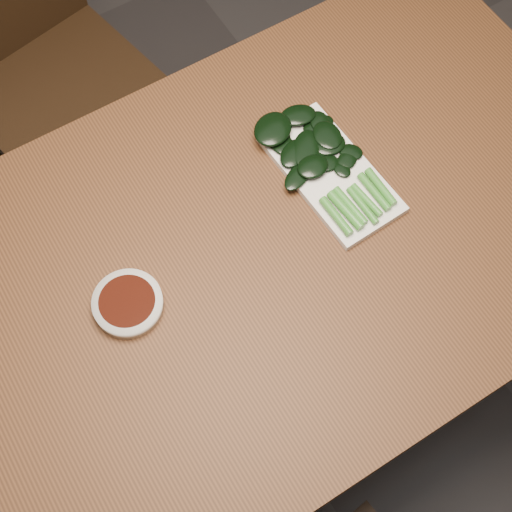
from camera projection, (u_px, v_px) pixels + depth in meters
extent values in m
plane|color=#2F2C2C|center=(250.00, 375.00, 1.88)|extent=(6.00, 6.00, 0.00)
cube|color=#4D2B16|center=(247.00, 259.00, 1.22)|extent=(1.40, 0.80, 0.04)
cylinder|color=#4D2B16|center=(393.00, 99.00, 1.82)|extent=(0.05, 0.05, 0.71)
cube|color=black|center=(65.00, 94.00, 1.73)|extent=(0.49, 0.49, 0.04)
cylinder|color=black|center=(72.00, 229.00, 1.83)|extent=(0.04, 0.04, 0.41)
cylinder|color=black|center=(178.00, 149.00, 1.93)|extent=(0.04, 0.04, 0.41)
cylinder|color=black|center=(97.00, 73.00, 2.04)|extent=(0.04, 0.04, 0.41)
cylinder|color=silver|center=(128.00, 304.00, 1.15)|extent=(0.11, 0.11, 0.03)
cylinder|color=#360E04|center=(127.00, 301.00, 1.14)|extent=(0.09, 0.09, 0.00)
cube|color=silver|center=(331.00, 173.00, 1.26)|extent=(0.15, 0.28, 0.01)
cylinder|color=#3E862E|center=(336.00, 216.00, 1.20)|extent=(0.02, 0.08, 0.01)
cylinder|color=#3E862E|center=(345.00, 210.00, 1.21)|extent=(0.02, 0.08, 0.02)
cylinder|color=#3E862E|center=(350.00, 206.00, 1.21)|extent=(0.02, 0.08, 0.01)
cylinder|color=#3E862E|center=(363.00, 206.00, 1.21)|extent=(0.01, 0.08, 0.01)
cylinder|color=#3E862E|center=(367.00, 200.00, 1.22)|extent=(0.02, 0.07, 0.01)
cylinder|color=#3E862E|center=(374.00, 192.00, 1.22)|extent=(0.02, 0.08, 0.01)
cylinder|color=#3E862E|center=(381.00, 187.00, 1.23)|extent=(0.02, 0.08, 0.01)
ellipsoid|color=black|center=(327.00, 135.00, 1.27)|extent=(0.06, 0.07, 0.01)
ellipsoid|color=black|center=(328.00, 144.00, 1.26)|extent=(0.07, 0.06, 0.01)
ellipsoid|color=black|center=(273.00, 129.00, 1.27)|extent=(0.10, 0.10, 0.01)
ellipsoid|color=black|center=(298.00, 176.00, 1.24)|extent=(0.08, 0.06, 0.01)
ellipsoid|color=black|center=(313.00, 166.00, 1.24)|extent=(0.06, 0.05, 0.01)
ellipsoid|color=black|center=(279.00, 140.00, 1.27)|extent=(0.06, 0.05, 0.01)
ellipsoid|color=black|center=(282.00, 144.00, 1.27)|extent=(0.05, 0.07, 0.01)
ellipsoid|color=black|center=(327.00, 139.00, 1.27)|extent=(0.04, 0.03, 0.01)
ellipsoid|color=black|center=(318.00, 125.00, 1.29)|extent=(0.06, 0.04, 0.01)
ellipsoid|color=black|center=(294.00, 153.00, 1.26)|extent=(0.08, 0.07, 0.01)
ellipsoid|color=black|center=(298.00, 115.00, 1.29)|extent=(0.08, 0.06, 0.01)
ellipsoid|color=black|center=(313.00, 161.00, 1.25)|extent=(0.06, 0.06, 0.01)
ellipsoid|color=black|center=(320.00, 122.00, 1.28)|extent=(0.05, 0.06, 0.01)
ellipsoid|color=black|center=(306.00, 148.00, 1.26)|extent=(0.09, 0.09, 0.01)
ellipsoid|color=black|center=(351.00, 152.00, 1.26)|extent=(0.05, 0.05, 0.01)
ellipsoid|color=black|center=(327.00, 163.00, 1.25)|extent=(0.05, 0.04, 0.01)
ellipsoid|color=black|center=(347.00, 160.00, 1.25)|extent=(0.05, 0.05, 0.01)
ellipsoid|color=black|center=(342.00, 170.00, 1.24)|extent=(0.03, 0.04, 0.01)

